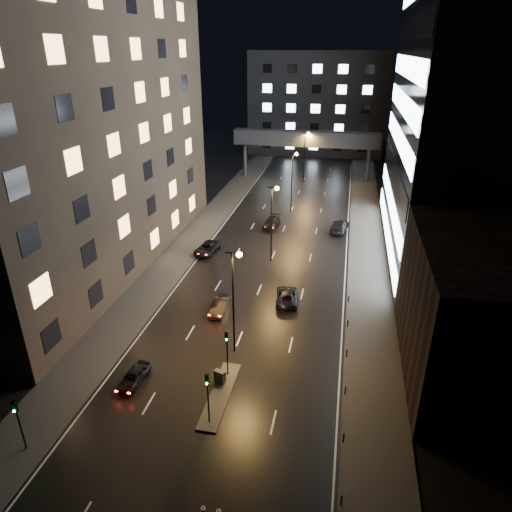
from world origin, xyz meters
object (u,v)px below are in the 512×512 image
at_px(car_away_d, 272,223).
at_px(car_away_a, 134,376).
at_px(car_toward_a, 287,296).
at_px(car_away_b, 220,305).
at_px(car_away_c, 207,248).
at_px(utility_cabinet, 220,377).
at_px(car_toward_b, 340,226).

bearing_deg(car_away_d, car_away_a, -94.79).
bearing_deg(car_toward_a, car_away_b, 20.71).
distance_m(car_away_c, utility_cabinet, 26.87).
height_order(car_away_a, car_away_d, car_away_d).
bearing_deg(car_away_d, car_toward_b, 5.97).
xyz_separation_m(car_toward_a, utility_cabinet, (-3.59, -14.59, 0.03)).
relative_size(car_away_a, car_away_d, 0.73).
distance_m(car_away_b, car_toward_a, 7.52).
xyz_separation_m(car_away_a, car_away_d, (5.19, 38.08, 0.10)).
xyz_separation_m(car_away_a, car_away_b, (3.98, 12.41, 0.07)).
distance_m(car_away_a, car_toward_b, 41.66).
xyz_separation_m(car_away_c, car_toward_b, (17.43, 12.01, 0.11)).
distance_m(car_away_b, car_away_d, 25.70).
relative_size(car_away_a, car_toward_a, 0.75).
relative_size(car_away_a, utility_cabinet, 3.27).
height_order(car_away_a, car_toward_a, car_toward_a).
relative_size(car_away_a, car_toward_b, 0.66).
height_order(car_away_a, utility_cabinet, utility_cabinet).
relative_size(car_toward_b, utility_cabinet, 4.93).
bearing_deg(car_away_b, car_toward_b, 64.89).
xyz_separation_m(car_away_b, car_away_c, (-5.80, 14.21, -0.00)).
bearing_deg(car_away_a, utility_cabinet, 15.36).
relative_size(car_toward_a, car_toward_b, 0.88).
distance_m(car_away_d, car_toward_b, 10.43).
distance_m(car_away_a, car_away_c, 26.68).
height_order(car_toward_a, utility_cabinet, car_toward_a).
xyz_separation_m(car_away_c, car_toward_a, (12.49, -10.77, -0.01)).
distance_m(car_away_a, car_toward_a, 19.11).
relative_size(car_away_d, car_toward_a, 1.03).
bearing_deg(car_toward_b, car_away_b, 74.03).
distance_m(car_away_d, utility_cabinet, 36.86).
distance_m(car_away_a, utility_cabinet, 7.19).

